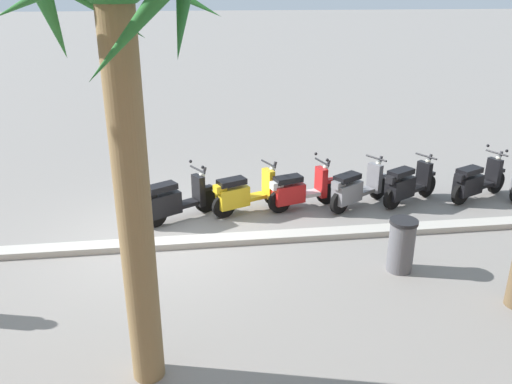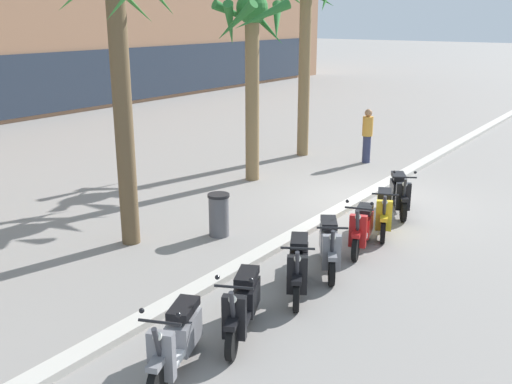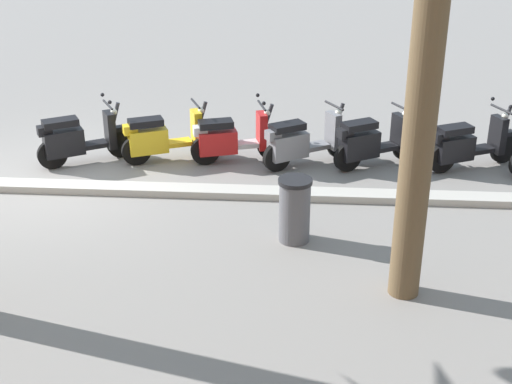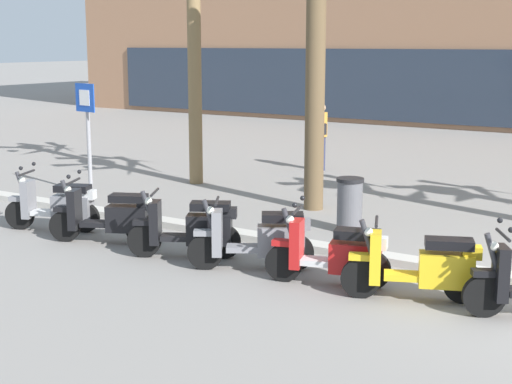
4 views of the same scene
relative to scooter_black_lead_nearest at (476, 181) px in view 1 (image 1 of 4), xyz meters
name	(u,v)px [view 1 (image 1 of 4)]	position (x,y,z in m)	size (l,w,h in m)	color
ground_plane	(161,239)	(7.12, 1.09, -0.45)	(200.00, 200.00, 0.00)	gray
curb_strip	(160,244)	(7.12, 1.41, -0.39)	(60.00, 0.36, 0.12)	#BCB7AD
scooter_black_lead_nearest	(476,181)	(0.00, 0.00, 0.00)	(1.70, 0.93, 1.17)	black
scooter_black_mid_centre	(407,185)	(1.67, 0.03, 0.02)	(1.58, 0.97, 1.04)	black
scooter_grey_tail_end	(356,188)	(2.87, 0.08, 0.00)	(1.62, 1.08, 1.04)	black
scooter_red_last_in_row	(299,190)	(4.13, -0.01, -0.01)	(1.68, 0.76, 1.17)	black
scooter_yellow_far_back	(244,193)	(5.35, 0.04, 0.00)	(1.71, 0.89, 1.04)	black
scooter_black_mid_rear	(175,200)	(6.83, 0.27, 0.02)	(1.57, 0.99, 1.17)	black
palm_tree_near_sign	(121,64)	(7.11, 4.93, 3.43)	(2.26, 2.33, 5.28)	olive
litter_bin	(401,245)	(2.95, 2.84, 0.03)	(0.48, 0.48, 0.95)	#56565B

